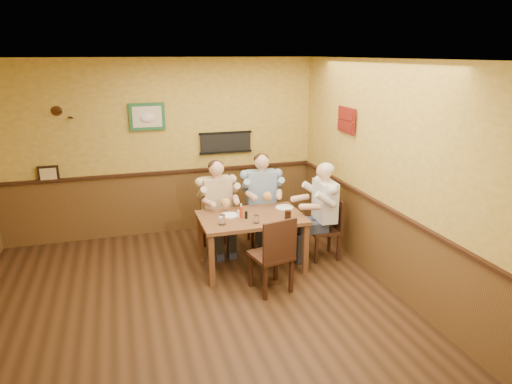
{
  "coord_description": "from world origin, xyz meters",
  "views": [
    {
      "loc": [
        -0.64,
        -4.76,
        2.86
      ],
      "look_at": [
        1.03,
        0.75,
        1.1
      ],
      "focal_mm": 32.0,
      "sensor_mm": 36.0,
      "label": 1
    }
  ],
  "objects_px": {
    "dining_table": "(251,222)",
    "water_glass_mid": "(256,219)",
    "diner_white_elder": "(324,216)",
    "diner_tan_shirt": "(217,211)",
    "chair_right_end": "(324,229)",
    "chair_back_right": "(261,216)",
    "cola_tumbler": "(288,215)",
    "salt_shaker": "(239,214)",
    "chair_back_left": "(217,222)",
    "chair_near_side": "(271,253)",
    "diner_blue_polo": "(261,204)",
    "water_glass_left": "(222,220)",
    "pepper_shaker": "(246,215)",
    "hot_sauce_bottle": "(241,211)"
  },
  "relations": [
    {
      "from": "water_glass_mid",
      "to": "hot_sauce_bottle",
      "type": "height_order",
      "value": "hot_sauce_bottle"
    },
    {
      "from": "chair_near_side",
      "to": "diner_blue_polo",
      "type": "xyz_separation_m",
      "value": [
        0.33,
        1.44,
        0.15
      ]
    },
    {
      "from": "dining_table",
      "to": "water_glass_mid",
      "type": "relative_size",
      "value": 13.11
    },
    {
      "from": "chair_back_right",
      "to": "diner_tan_shirt",
      "type": "height_order",
      "value": "diner_tan_shirt"
    },
    {
      "from": "diner_white_elder",
      "to": "water_glass_mid",
      "type": "xyz_separation_m",
      "value": [
        -1.09,
        -0.26,
        0.17
      ]
    },
    {
      "from": "chair_back_left",
      "to": "hot_sauce_bottle",
      "type": "height_order",
      "value": "hot_sauce_bottle"
    },
    {
      "from": "chair_near_side",
      "to": "cola_tumbler",
      "type": "xyz_separation_m",
      "value": [
        0.39,
        0.45,
        0.31
      ]
    },
    {
      "from": "diner_tan_shirt",
      "to": "pepper_shaker",
      "type": "distance_m",
      "value": 0.83
    },
    {
      "from": "dining_table",
      "to": "water_glass_left",
      "type": "bearing_deg",
      "value": -156.44
    },
    {
      "from": "diner_tan_shirt",
      "to": "diner_white_elder",
      "type": "relative_size",
      "value": 0.98
    },
    {
      "from": "chair_back_right",
      "to": "diner_tan_shirt",
      "type": "distance_m",
      "value": 0.73
    },
    {
      "from": "chair_right_end",
      "to": "hot_sauce_bottle",
      "type": "relative_size",
      "value": 5.1
    },
    {
      "from": "diner_white_elder",
      "to": "diner_tan_shirt",
      "type": "bearing_deg",
      "value": -114.55
    },
    {
      "from": "diner_tan_shirt",
      "to": "chair_back_right",
      "type": "bearing_deg",
      "value": -1.46
    },
    {
      "from": "dining_table",
      "to": "cola_tumbler",
      "type": "height_order",
      "value": "cola_tumbler"
    },
    {
      "from": "diner_blue_polo",
      "to": "water_glass_mid",
      "type": "relative_size",
      "value": 12.02
    },
    {
      "from": "chair_back_right",
      "to": "pepper_shaker",
      "type": "xyz_separation_m",
      "value": [
        -0.47,
        -0.83,
        0.35
      ]
    },
    {
      "from": "chair_right_end",
      "to": "water_glass_mid",
      "type": "height_order",
      "value": "chair_right_end"
    },
    {
      "from": "water_glass_mid",
      "to": "dining_table",
      "type": "bearing_deg",
      "value": 86.66
    },
    {
      "from": "diner_tan_shirt",
      "to": "hot_sauce_bottle",
      "type": "bearing_deg",
      "value": -81.56
    },
    {
      "from": "dining_table",
      "to": "diner_blue_polo",
      "type": "height_order",
      "value": "diner_blue_polo"
    },
    {
      "from": "chair_back_right",
      "to": "water_glass_mid",
      "type": "height_order",
      "value": "chair_back_right"
    },
    {
      "from": "chair_back_left",
      "to": "diner_blue_polo",
      "type": "distance_m",
      "value": 0.74
    },
    {
      "from": "dining_table",
      "to": "chair_back_left",
      "type": "xyz_separation_m",
      "value": [
        -0.33,
        0.71,
        -0.22
      ]
    },
    {
      "from": "chair_back_right",
      "to": "water_glass_left",
      "type": "xyz_separation_m",
      "value": [
        -0.83,
        -0.95,
        0.37
      ]
    },
    {
      "from": "diner_tan_shirt",
      "to": "water_glass_mid",
      "type": "xyz_separation_m",
      "value": [
        0.31,
        -0.98,
        0.18
      ]
    },
    {
      "from": "salt_shaker",
      "to": "chair_back_left",
      "type": "bearing_deg",
      "value": 101.9
    },
    {
      "from": "chair_near_side",
      "to": "diner_blue_polo",
      "type": "height_order",
      "value": "diner_blue_polo"
    },
    {
      "from": "dining_table",
      "to": "salt_shaker",
      "type": "distance_m",
      "value": 0.23
    },
    {
      "from": "water_glass_left",
      "to": "hot_sauce_bottle",
      "type": "height_order",
      "value": "hot_sauce_bottle"
    },
    {
      "from": "pepper_shaker",
      "to": "chair_near_side",
      "type": "bearing_deg",
      "value": -77.14
    },
    {
      "from": "water_glass_left",
      "to": "diner_blue_polo",
      "type": "bearing_deg",
      "value": 49.07
    },
    {
      "from": "chair_back_left",
      "to": "salt_shaker",
      "type": "bearing_deg",
      "value": -83.43
    },
    {
      "from": "diner_blue_polo",
      "to": "chair_back_right",
      "type": "bearing_deg",
      "value": 0.0
    },
    {
      "from": "dining_table",
      "to": "pepper_shaker",
      "type": "bearing_deg",
      "value": -143.19
    },
    {
      "from": "dining_table",
      "to": "diner_tan_shirt",
      "type": "distance_m",
      "value": 0.78
    },
    {
      "from": "diner_blue_polo",
      "to": "pepper_shaker",
      "type": "relative_size",
      "value": 13.02
    },
    {
      "from": "diner_blue_polo",
      "to": "water_glass_mid",
      "type": "distance_m",
      "value": 1.11
    },
    {
      "from": "dining_table",
      "to": "chair_near_side",
      "type": "relative_size",
      "value": 1.42
    },
    {
      "from": "chair_back_left",
      "to": "chair_near_side",
      "type": "xyz_separation_m",
      "value": [
        0.37,
        -1.4,
        0.06
      ]
    },
    {
      "from": "dining_table",
      "to": "diner_blue_polo",
      "type": "xyz_separation_m",
      "value": [
        0.38,
        0.76,
        -0.02
      ]
    },
    {
      "from": "chair_back_right",
      "to": "water_glass_mid",
      "type": "xyz_separation_m",
      "value": [
        -0.39,
        -1.03,
        0.35
      ]
    },
    {
      "from": "diner_blue_polo",
      "to": "cola_tumbler",
      "type": "xyz_separation_m",
      "value": [
        0.06,
        -1.0,
        0.16
      ]
    },
    {
      "from": "chair_right_end",
      "to": "water_glass_left",
      "type": "height_order",
      "value": "chair_right_end"
    },
    {
      "from": "chair_near_side",
      "to": "chair_back_right",
      "type": "bearing_deg",
      "value": -114.73
    },
    {
      "from": "diner_tan_shirt",
      "to": "water_glass_left",
      "type": "relative_size",
      "value": 9.53
    },
    {
      "from": "water_glass_left",
      "to": "chair_right_end",
      "type": "bearing_deg",
      "value": 6.93
    },
    {
      "from": "diner_blue_polo",
      "to": "cola_tumbler",
      "type": "height_order",
      "value": "diner_blue_polo"
    },
    {
      "from": "dining_table",
      "to": "chair_near_side",
      "type": "bearing_deg",
      "value": -85.99
    },
    {
      "from": "chair_near_side",
      "to": "pepper_shaker",
      "type": "distance_m",
      "value": 0.7
    }
  ]
}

